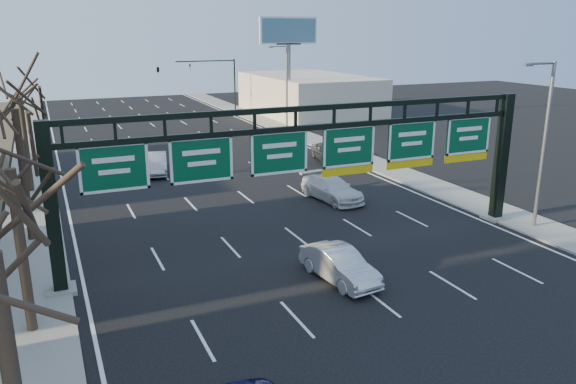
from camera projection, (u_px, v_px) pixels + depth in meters
name	position (u px, v px, depth m)	size (l,w,h in m)	color
ground	(409.00, 324.00, 20.87)	(160.00, 160.00, 0.00)	black
sidewalk_left	(32.00, 212.00, 33.47)	(3.00, 120.00, 0.12)	gray
sidewalk_right	(393.00, 171.00, 43.39)	(3.00, 120.00, 0.12)	gray
lane_markings	(236.00, 189.00, 38.44)	(21.60, 120.00, 0.01)	white
sign_gantry	(318.00, 159.00, 26.68)	(24.60, 1.20, 7.20)	black
building_right_distant	(308.00, 95.00, 71.88)	(12.00, 20.00, 5.00)	beige
tree_gantry	(6.00, 138.00, 18.32)	(3.60, 3.60, 8.48)	#31271B
tree_mid	(12.00, 88.00, 26.91)	(3.60, 3.60, 9.24)	#31271B
tree_far	(17.00, 79.00, 35.80)	(3.60, 3.60, 8.86)	#31271B
streetlight_near	(543.00, 137.00, 29.57)	(2.15, 0.22, 9.00)	slate
streetlight_far	(286.00, 84.00, 59.45)	(2.15, 0.22, 9.00)	slate
billboard_right	(289.00, 44.00, 63.71)	(7.00, 0.50, 12.00)	slate
traffic_signal_mast	(188.00, 72.00, 69.90)	(10.16, 0.54, 7.00)	black
car_silver_sedan	(339.00, 265.00, 24.32)	(1.51, 4.34, 1.43)	silver
car_white_wagon	(332.00, 189.00, 35.95)	(2.06, 5.07, 1.47)	silver
car_grey_far	(327.00, 152.00, 46.89)	(1.74, 4.32, 1.47)	#434448
car_silver_distant	(156.00, 164.00, 42.55)	(1.64, 4.70, 1.55)	#A5A4A9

